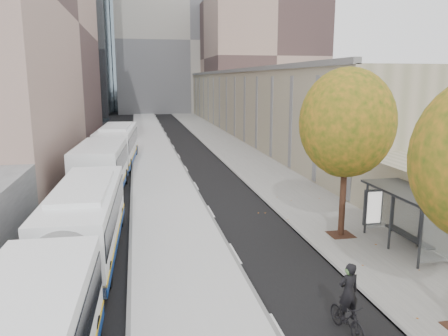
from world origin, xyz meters
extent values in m
cube|color=silver|center=(-3.88, 35.00, 0.07)|extent=(4.25, 150.00, 0.15)
cube|color=gray|center=(4.12, 35.00, 0.04)|extent=(4.75, 150.00, 0.08)
cube|color=gray|center=(15.50, 64.00, 4.00)|extent=(18.00, 92.00, 8.00)
cube|color=#9A958C|center=(6.00, 96.00, 15.00)|extent=(30.00, 18.00, 30.00)
cube|color=#383A3F|center=(5.50, 11.00, 2.56)|extent=(1.90, 4.40, 0.10)
cylinder|color=#383A3F|center=(4.80, 9.00, 1.28)|extent=(0.10, 0.10, 2.40)
cube|color=silver|center=(6.22, 11.00, 1.33)|extent=(0.04, 4.00, 2.10)
cylinder|color=black|center=(3.60, 13.00, 1.70)|extent=(0.28, 0.28, 3.24)
sphere|color=#1D4D11|center=(3.60, 13.00, 5.26)|extent=(4.20, 4.20, 4.20)
cube|color=white|center=(-7.78, 9.40, 1.40)|extent=(3.00, 16.84, 2.79)
cube|color=black|center=(-7.78, 9.40, 1.91)|extent=(3.03, 16.17, 0.97)
cube|color=white|center=(-7.40, 29.00, 1.56)|extent=(3.94, 18.83, 3.11)
cube|color=black|center=(-7.40, 29.00, 2.13)|extent=(3.95, 18.09, 1.08)
cube|color=#1C764A|center=(-7.40, 19.69, 1.19)|extent=(1.97, 0.19, 1.20)
imported|color=black|center=(0.17, 5.65, 0.50)|extent=(0.68, 1.72, 1.01)
imported|color=black|center=(0.17, 5.65, 1.30)|extent=(0.67, 0.48, 1.69)
sphere|color=#528240|center=(0.17, 5.65, 1.94)|extent=(0.26, 0.26, 0.26)
imported|color=silver|center=(-7.90, 47.81, 0.66)|extent=(2.45, 4.13, 1.32)
camera|label=1|loc=(-5.48, -4.71, 7.14)|focal=35.00mm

